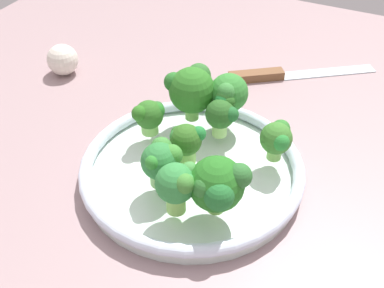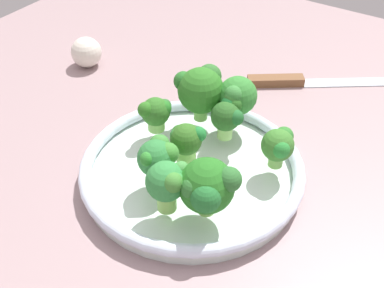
{
  "view_description": "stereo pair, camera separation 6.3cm",
  "coord_description": "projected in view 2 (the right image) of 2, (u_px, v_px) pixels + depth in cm",
  "views": [
    {
      "loc": [
        -17.89,
        42.9,
        46.23
      ],
      "look_at": [
        3.49,
        -1.25,
        6.03
      ],
      "focal_mm": 46.39,
      "sensor_mm": 36.0,
      "label": 1
    },
    {
      "loc": [
        -23.4,
        39.78,
        46.23
      ],
      "look_at": [
        3.49,
        -1.25,
        6.03
      ],
      "focal_mm": 46.39,
      "sensor_mm": 36.0,
      "label": 2
    }
  ],
  "objects": [
    {
      "name": "ground_plane",
      "position": [
        209.0,
        200.0,
        0.66
      ],
      "size": [
        130.0,
        130.0,
        2.5
      ],
      "primitive_type": "cube",
      "color": "gray"
    },
    {
      "name": "bowl",
      "position": [
        192.0,
        170.0,
        0.66
      ],
      "size": [
        29.9,
        29.9,
        3.03
      ],
      "color": "silver",
      "rests_on": "ground_plane"
    },
    {
      "name": "broccoli_floret_0",
      "position": [
        228.0,
        115.0,
        0.67
      ],
      "size": [
        4.72,
        4.83,
        5.85
      ],
      "color": "#A2D574",
      "rests_on": "bowl"
    },
    {
      "name": "broccoli_floret_1",
      "position": [
        186.0,
        140.0,
        0.63
      ],
      "size": [
        4.57,
        4.17,
        5.69
      ],
      "color": "#87CA57",
      "rests_on": "bowl"
    },
    {
      "name": "broccoli_floret_2",
      "position": [
        156.0,
        112.0,
        0.69
      ],
      "size": [
        4.08,
        5.07,
        5.05
      ],
      "color": "#87CE60",
      "rests_on": "bowl"
    },
    {
      "name": "broccoli_floret_3",
      "position": [
        237.0,
        96.0,
        0.69
      ],
      "size": [
        5.54,
        5.92,
        7.32
      ],
      "color": "#7EB754",
      "rests_on": "bowl"
    },
    {
      "name": "broccoli_floret_4",
      "position": [
        201.0,
        89.0,
        0.7
      ],
      "size": [
        7.32,
        7.35,
        8.13
      ],
      "color": "#86CF5E",
      "rests_on": "bowl"
    },
    {
      "name": "broccoli_floret_5",
      "position": [
        158.0,
        158.0,
        0.6
      ],
      "size": [
        4.86,
        5.36,
        5.94
      ],
      "color": "#82C168",
      "rests_on": "bowl"
    },
    {
      "name": "broccoli_floret_6",
      "position": [
        168.0,
        183.0,
        0.56
      ],
      "size": [
        5.38,
        5.13,
        6.71
      ],
      "color": "#9ADA63",
      "rests_on": "bowl"
    },
    {
      "name": "broccoli_floret_7",
      "position": [
        279.0,
        145.0,
        0.63
      ],
      "size": [
        4.25,
        5.07,
        5.43
      ],
      "color": "#83C559",
      "rests_on": "bowl"
    },
    {
      "name": "broccoli_floret_8",
      "position": [
        207.0,
        187.0,
        0.55
      ],
      "size": [
        7.09,
        7.01,
        7.42
      ],
      "color": "#83BD51",
      "rests_on": "bowl"
    },
    {
      "name": "knife",
      "position": [
        303.0,
        81.0,
        0.85
      ],
      "size": [
        23.06,
        17.38,
        1.5
      ],
      "color": "silver",
      "rests_on": "ground_plane"
    },
    {
      "name": "garlic_bulb",
      "position": [
        86.0,
        52.0,
        0.89
      ],
      "size": [
        5.44,
        5.44,
        5.44
      ],
      "primitive_type": "sphere",
      "color": "silver",
      "rests_on": "ground_plane"
    }
  ]
}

